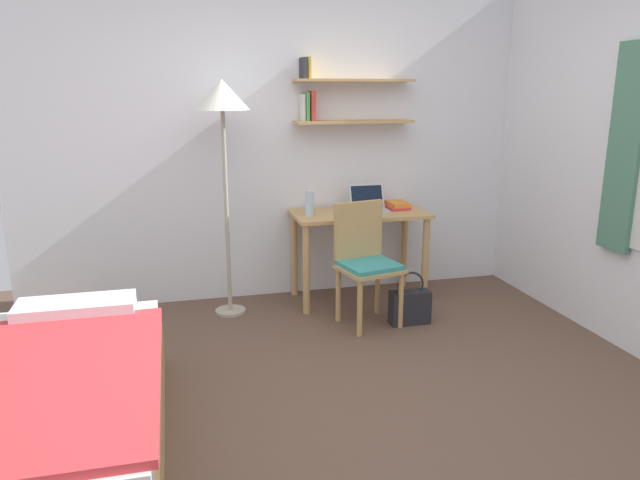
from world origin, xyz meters
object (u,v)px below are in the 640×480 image
desk_chair (366,259)px  handbag (410,306)px  laptop (368,203)px  water_bottle (309,203)px  desk (359,228)px  book_stack (397,205)px  bed (60,410)px  standing_lamp (222,108)px

desk_chair → handbag: bearing=-21.3°
laptop → water_bottle: (-0.52, -0.09, 0.05)m
desk → desk_chair: desk_chair is taller
laptop → book_stack: laptop is taller
laptop → desk: bearing=-148.8°
water_bottle → handbag: 1.12m
desk_chair → laptop: (0.20, 0.56, 0.31)m
desk_chair → handbag: (0.32, -0.12, -0.36)m
water_bottle → book_stack: water_bottle is taller
water_bottle → handbag: (0.64, -0.59, -0.71)m
desk → water_bottle: water_bottle is taller
desk → laptop: (0.10, 0.06, 0.19)m
bed → water_bottle: (1.64, 1.73, 0.61)m
standing_lamp → laptop: bearing=6.0°
desk_chair → book_stack: size_ratio=3.78×
desk_chair → book_stack: 0.77m
laptop → book_stack: 0.26m
water_bottle → laptop: bearing=10.1°
bed → handbag: bearing=26.7°
standing_lamp → handbag: bearing=-23.2°
desk_chair → water_bottle: size_ratio=4.58×
handbag → standing_lamp: bearing=156.8°
bed → standing_lamp: 2.39m
laptop → book_stack: (0.26, 0.00, -0.03)m
standing_lamp → water_bottle: (0.66, 0.03, -0.75)m
desk → handbag: 0.81m
bed → desk: desk is taller
book_stack → laptop: bearing=-179.7°
standing_lamp → water_bottle: bearing=2.6°
laptop → water_bottle: bearing=-169.9°
standing_lamp → laptop: standing_lamp is taller
desk → standing_lamp: (-1.09, -0.07, 0.99)m
standing_lamp → water_bottle: size_ratio=9.03×
desk_chair → standing_lamp: standing_lamp is taller
bed → desk_chair: desk_chair is taller
desk → book_stack: bearing=9.5°
desk → book_stack: book_stack is taller
desk → water_bottle: (-0.43, -0.04, 0.24)m
desk → standing_lamp: size_ratio=0.61×
laptop → handbag: (0.12, -0.68, -0.67)m
bed → water_bottle: 2.46m
book_stack → standing_lamp: bearing=-175.1°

